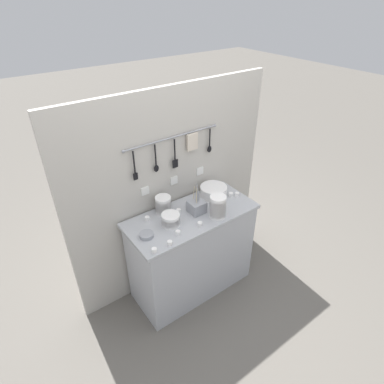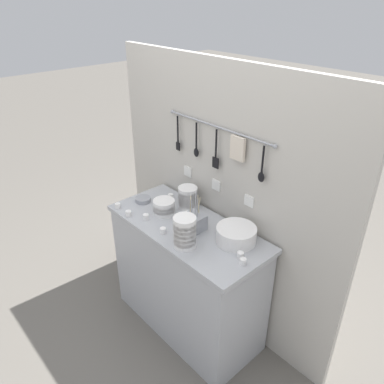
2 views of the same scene
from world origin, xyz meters
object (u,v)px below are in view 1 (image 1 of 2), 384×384
(bowl_stack_nested_right, at_px, (163,205))
(cup_by_caddy, at_px, (170,243))
(cup_front_left, at_px, (200,224))
(cup_back_right, at_px, (179,211))
(bowl_stack_short_front, at_px, (171,220))
(steel_mixing_bowl, at_px, (146,235))
(cup_edge_near, at_px, (231,195))
(plate_stack, at_px, (214,191))
(cutlery_caddy, at_px, (197,206))
(cup_beside_plates, at_px, (147,219))
(bowl_stack_tall_left, at_px, (218,207))
(cup_centre, at_px, (154,250))
(cup_front_right, at_px, (237,194))
(cup_back_left, at_px, (178,233))

(bowl_stack_nested_right, bearing_deg, cup_by_caddy, -115.61)
(cup_front_left, xyz_separation_m, cup_back_right, (-0.04, 0.24, 0.00))
(bowl_stack_short_front, xyz_separation_m, cup_front_left, (0.18, -0.15, -0.03))
(steel_mixing_bowl, bearing_deg, cup_edge_near, 2.23)
(plate_stack, bearing_deg, cup_back_right, -176.01)
(cutlery_caddy, bearing_deg, cup_beside_plates, 160.74)
(bowl_stack_tall_left, distance_m, cup_edge_near, 0.34)
(cup_back_right, height_order, cup_beside_plates, same)
(cup_by_caddy, distance_m, cup_centre, 0.13)
(cup_back_right, bearing_deg, bowl_stack_nested_right, 139.40)
(bowl_stack_short_front, distance_m, cup_back_right, 0.17)
(bowl_stack_short_front, bearing_deg, cup_edge_near, 2.02)
(cup_back_right, bearing_deg, cup_by_caddy, -133.45)
(plate_stack, distance_m, cup_beside_plates, 0.66)
(cup_front_right, relative_size, cup_beside_plates, 1.00)
(bowl_stack_tall_left, height_order, bowl_stack_short_front, bowl_stack_tall_left)
(plate_stack, distance_m, cup_edge_near, 0.16)
(bowl_stack_nested_right, xyz_separation_m, cup_by_caddy, (-0.18, -0.37, -0.06))
(cup_centre, height_order, cup_edge_near, same)
(bowl_stack_short_front, xyz_separation_m, bowl_stack_nested_right, (0.04, 0.18, 0.02))
(steel_mixing_bowl, xyz_separation_m, cup_front_left, (0.40, -0.14, 0.00))
(cup_centre, bearing_deg, bowl_stack_tall_left, 5.32)
(steel_mixing_bowl, distance_m, cup_beside_plates, 0.20)
(steel_mixing_bowl, bearing_deg, cup_centre, -102.08)
(cup_back_left, distance_m, cup_back_right, 0.28)
(cup_centre, bearing_deg, plate_stack, 21.53)
(cup_front_left, height_order, cup_centre, same)
(cup_by_caddy, height_order, cup_back_right, same)
(bowl_stack_nested_right, xyz_separation_m, cup_front_right, (0.66, -0.18, -0.06))
(cup_beside_plates, bearing_deg, cup_by_caddy, -91.81)
(cup_edge_near, xyz_separation_m, cup_beside_plates, (-0.78, 0.13, 0.00))
(bowl_stack_nested_right, relative_size, steel_mixing_bowl, 1.37)
(cup_edge_near, relative_size, cup_beside_plates, 1.00)
(cup_beside_plates, bearing_deg, steel_mixing_bowl, -121.11)
(cup_centre, bearing_deg, bowl_stack_nested_right, 50.27)
(cup_beside_plates, bearing_deg, cup_back_left, -70.82)
(steel_mixing_bowl, relative_size, cup_edge_near, 2.86)
(bowl_stack_short_front, height_order, cup_by_caddy, bowl_stack_short_front)
(cutlery_caddy, xyz_separation_m, cup_front_left, (-0.09, -0.17, -0.03))
(bowl_stack_short_front, xyz_separation_m, cup_beside_plates, (-0.12, 0.16, -0.03))
(cup_centre, bearing_deg, cup_by_caddy, 0.00)
(steel_mixing_bowl, bearing_deg, cup_by_caddy, -63.61)
(cup_edge_near, bearing_deg, steel_mixing_bowl, -177.77)
(cup_by_caddy, xyz_separation_m, cup_edge_near, (0.79, 0.22, 0.00))
(bowl_stack_short_front, relative_size, cup_beside_plates, 3.81)
(cup_centre, height_order, cup_back_left, same)
(cutlery_caddy, relative_size, cup_centre, 6.95)
(bowl_stack_tall_left, xyz_separation_m, cup_beside_plates, (-0.49, 0.29, -0.08))
(cup_back_left, height_order, cup_front_right, same)
(cup_back_left, relative_size, cup_beside_plates, 1.00)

